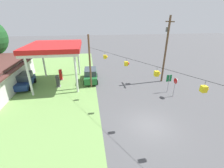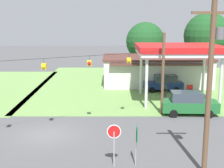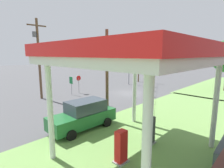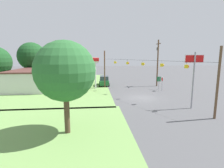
# 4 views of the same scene
# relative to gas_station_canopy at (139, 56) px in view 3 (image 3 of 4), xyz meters

# --- Properties ---
(ground_plane) EXTENTS (160.00, 160.00, 0.00)m
(ground_plane) POSITION_rel_gas_station_canopy_xyz_m (-11.39, -9.61, -5.24)
(ground_plane) COLOR #4C4C4F
(gas_station_canopy) EXTENTS (8.30, 6.98, 5.77)m
(gas_station_canopy) POSITION_rel_gas_station_canopy_xyz_m (0.00, 0.00, 0.00)
(gas_station_canopy) COLOR silver
(gas_station_canopy) RESTS_ON ground
(fuel_pump_near) EXTENTS (0.71, 0.56, 1.69)m
(fuel_pump_near) POSITION_rel_gas_station_canopy_xyz_m (-1.30, -0.00, -4.44)
(fuel_pump_near) COLOR gray
(fuel_pump_near) RESTS_ON ground
(fuel_pump_far) EXTENTS (0.71, 0.56, 1.69)m
(fuel_pump_far) POSITION_rel_gas_station_canopy_xyz_m (1.30, -0.00, -4.44)
(fuel_pump_far) COLOR gray
(fuel_pump_far) RESTS_ON ground
(car_at_pumps_front) EXTENTS (4.93, 2.22, 2.05)m
(car_at_pumps_front) POSITION_rel_gas_station_canopy_xyz_m (0.09, -4.61, -4.21)
(car_at_pumps_front) COLOR #1E602D
(car_at_pumps_front) RESTS_ON ground
(stop_sign_roadside) EXTENTS (0.80, 0.08, 2.50)m
(stop_sign_roadside) POSITION_rel_gas_station_canopy_xyz_m (-6.54, -14.59, -3.43)
(stop_sign_roadside) COLOR #99999E
(stop_sign_roadside) RESTS_ON ground
(stop_sign_overhead) EXTENTS (0.22, 2.32, 6.66)m
(stop_sign_overhead) POSITION_rel_gas_station_canopy_xyz_m (-16.94, -14.17, -0.51)
(stop_sign_overhead) COLOR gray
(stop_sign_overhead) RESTS_ON ground
(route_sign) EXTENTS (0.10, 0.70, 2.40)m
(route_sign) POSITION_rel_gas_station_canopy_xyz_m (-5.26, -14.47, -3.53)
(route_sign) COLOR gray
(route_sign) RESTS_ON ground
(utility_pole_main) EXTENTS (2.20, 0.44, 9.37)m
(utility_pole_main) POSITION_rel_gas_station_canopy_xyz_m (-1.59, -15.43, 0.00)
(utility_pole_main) COLOR brown
(utility_pole_main) RESTS_ON ground
(signal_span_gantry) EXTENTS (18.52, 10.24, 7.18)m
(signal_span_gantry) POSITION_rel_gas_station_canopy_xyz_m (-11.39, -9.62, -1.23)
(signal_span_gantry) COLOR brown
(signal_span_gantry) RESTS_ON ground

